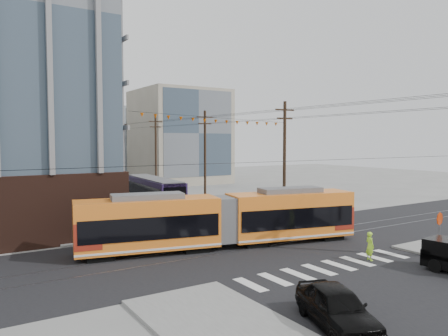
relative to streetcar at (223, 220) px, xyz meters
The scene contains 13 objects.
ground 5.44m from the streetcar, 60.44° to the right, with size 160.00×160.00×0.00m, color slate.
bg_bldg_ne_near 47.73m from the streetcar, 66.97° to the left, with size 14.00×14.00×16.00m, color gray.
bg_bldg_ne_far 66.99m from the streetcar, 72.11° to the left, with size 16.00×16.00×14.00m, color #8C99A5.
utility_pole_far 52.85m from the streetcar, 77.94° to the left, with size 0.30×0.30×11.00m, color black.
streetcar is the anchor object (origin of this frame).
city_bus 18.08m from the streetcar, 81.82° to the left, with size 2.65×12.21×3.46m, color #2C1C48, non-canonical shape.
black_sedan 13.79m from the streetcar, 103.52° to the right, with size 1.94×4.82×1.64m, color black.
parked_car_silver 11.34m from the streetcar, 108.31° to the left, with size 1.76×5.05×1.66m, color #B4B7C3.
parked_car_white 12.64m from the streetcar, 104.87° to the left, with size 2.05×5.04×1.46m, color beige.
parked_car_grey 17.73m from the streetcar, 100.81° to the left, with size 2.15×4.66×1.30m, color #41464C.
pedestrian 9.64m from the streetcar, 53.04° to the right, with size 0.64×0.42×1.76m, color #B0F430.
stop_sign 13.78m from the streetcar, 44.35° to the right, with size 0.81×0.81×2.68m, color #C02A00, non-canonical shape.
jersey_barrier 13.99m from the streetcar, 38.99° to the left, with size 0.92×4.10×0.82m, color slate.
Camera 1 is at (-18.40, -20.62, 7.32)m, focal length 35.00 mm.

